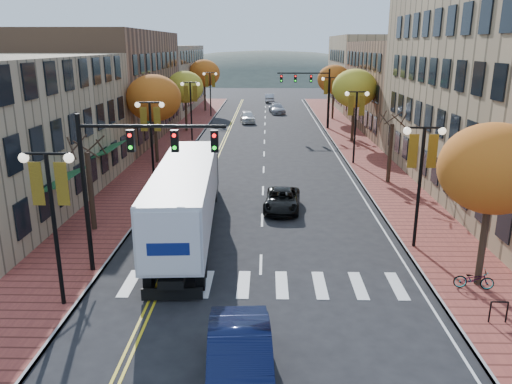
# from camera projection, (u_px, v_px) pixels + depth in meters

# --- Properties ---
(ground) EXTENTS (200.00, 200.00, 0.00)m
(ground) POSITION_uv_depth(u_px,v_px,m) (260.00, 309.00, 18.98)
(ground) COLOR black
(ground) RESTS_ON ground
(sidewalk_left) EXTENTS (4.00, 85.00, 0.15)m
(sidewalk_left) POSITION_uv_depth(u_px,v_px,m) (175.00, 143.00, 50.29)
(sidewalk_left) COLOR brown
(sidewalk_left) RESTS_ON ground
(sidewalk_right) EXTENTS (4.00, 85.00, 0.15)m
(sidewalk_right) POSITION_uv_depth(u_px,v_px,m) (354.00, 144.00, 49.92)
(sidewalk_right) COLOR brown
(sidewalk_right) RESTS_ON ground
(building_left_mid) EXTENTS (12.00, 24.00, 11.00)m
(building_left_mid) POSITION_uv_depth(u_px,v_px,m) (103.00, 86.00, 52.27)
(building_left_mid) COLOR brown
(building_left_mid) RESTS_ON ground
(building_left_far) EXTENTS (12.00, 26.00, 9.50)m
(building_left_far) POSITION_uv_depth(u_px,v_px,m) (155.00, 78.00, 76.45)
(building_left_far) COLOR #9E8966
(building_left_far) RESTS_ON ground
(building_right_mid) EXTENTS (15.00, 24.00, 10.00)m
(building_right_mid) POSITION_uv_depth(u_px,v_px,m) (425.00, 87.00, 57.43)
(building_right_mid) COLOR brown
(building_right_mid) RESTS_ON ground
(building_right_far) EXTENTS (15.00, 20.00, 11.00)m
(building_right_far) POSITION_uv_depth(u_px,v_px,m) (383.00, 72.00, 78.37)
(building_right_far) COLOR #9E8966
(building_right_far) RESTS_ON ground
(tree_left_a) EXTENTS (0.28, 0.28, 4.20)m
(tree_left_a) POSITION_uv_depth(u_px,v_px,m) (91.00, 191.00, 26.19)
(tree_left_a) COLOR #382619
(tree_left_a) RESTS_ON sidewalk_left
(tree_left_b) EXTENTS (4.48, 4.48, 7.21)m
(tree_left_b) POSITION_uv_depth(u_px,v_px,m) (154.00, 98.00, 40.62)
(tree_left_b) COLOR #382619
(tree_left_b) RESTS_ON sidewalk_left
(tree_left_c) EXTENTS (4.16, 4.16, 6.69)m
(tree_left_c) POSITION_uv_depth(u_px,v_px,m) (185.00, 87.00, 56.07)
(tree_left_c) COLOR #382619
(tree_left_c) RESTS_ON sidewalk_left
(tree_left_d) EXTENTS (4.61, 4.61, 7.42)m
(tree_left_d) POSITION_uv_depth(u_px,v_px,m) (204.00, 73.00, 73.16)
(tree_left_d) COLOR #382619
(tree_left_d) RESTS_ON sidewalk_left
(tree_right_a) EXTENTS (4.16, 4.16, 6.69)m
(tree_right_a) POSITION_uv_depth(u_px,v_px,m) (493.00, 169.00, 19.27)
(tree_right_a) COLOR #382619
(tree_right_a) RESTS_ON sidewalk_right
(tree_right_b) EXTENTS (0.28, 0.28, 4.20)m
(tree_right_b) POSITION_uv_depth(u_px,v_px,m) (390.00, 153.00, 35.40)
(tree_right_b) COLOR #382619
(tree_right_b) RESTS_ON sidewalk_right
(tree_right_c) EXTENTS (4.48, 4.48, 7.21)m
(tree_right_c) POSITION_uv_depth(u_px,v_px,m) (355.00, 88.00, 49.83)
(tree_right_c) COLOR #382619
(tree_right_c) RESTS_ON sidewalk_right
(tree_right_d) EXTENTS (4.35, 4.35, 7.00)m
(tree_right_d) POSITION_uv_depth(u_px,v_px,m) (334.00, 79.00, 65.21)
(tree_right_d) COLOR #382619
(tree_right_d) RESTS_ON sidewalk_right
(lamp_left_a) EXTENTS (1.96, 0.36, 6.05)m
(lamp_left_a) POSITION_uv_depth(u_px,v_px,m) (51.00, 200.00, 17.91)
(lamp_left_a) COLOR black
(lamp_left_a) RESTS_ON ground
(lamp_left_b) EXTENTS (1.96, 0.36, 6.05)m
(lamp_left_b) POSITION_uv_depth(u_px,v_px,m) (151.00, 128.00, 33.25)
(lamp_left_b) COLOR black
(lamp_left_b) RESTS_ON ground
(lamp_left_c) EXTENTS (1.96, 0.36, 6.05)m
(lamp_left_c) POSITION_uv_depth(u_px,v_px,m) (191.00, 100.00, 50.50)
(lamp_left_c) COLOR black
(lamp_left_c) RESTS_ON ground
(lamp_left_d) EXTENTS (1.96, 0.36, 6.05)m
(lamp_left_d) POSITION_uv_depth(u_px,v_px,m) (210.00, 86.00, 67.75)
(lamp_left_d) COLOR black
(lamp_left_d) RESTS_ON ground
(lamp_right_a) EXTENTS (1.96, 0.36, 6.05)m
(lamp_right_a) POSITION_uv_depth(u_px,v_px,m) (421.00, 164.00, 23.35)
(lamp_right_a) COLOR black
(lamp_right_a) RESTS_ON ground
(lamp_right_b) EXTENTS (1.96, 0.36, 6.05)m
(lamp_right_b) POSITION_uv_depth(u_px,v_px,m) (356.00, 113.00, 40.60)
(lamp_right_b) COLOR black
(lamp_right_b) RESTS_ON ground
(lamp_right_c) EXTENTS (1.96, 0.36, 6.05)m
(lamp_right_c) POSITION_uv_depth(u_px,v_px,m) (330.00, 93.00, 57.86)
(lamp_right_c) COLOR black
(lamp_right_c) RESTS_ON ground
(traffic_mast_near) EXTENTS (6.10, 0.35, 7.00)m
(traffic_mast_near) POSITION_uv_depth(u_px,v_px,m) (128.00, 164.00, 20.56)
(traffic_mast_near) COLOR black
(traffic_mast_near) RESTS_ON ground
(traffic_mast_far) EXTENTS (6.10, 0.34, 7.00)m
(traffic_mast_far) POSITION_uv_depth(u_px,v_px,m) (312.00, 87.00, 57.72)
(traffic_mast_far) COLOR black
(traffic_mast_far) RESTS_ON ground
(semi_truck) EXTENTS (3.45, 16.04, 3.98)m
(semi_truck) POSITION_uv_depth(u_px,v_px,m) (188.00, 191.00, 25.95)
(semi_truck) COLOR black
(semi_truck) RESTS_ON ground
(navy_sedan) EXTENTS (2.21, 5.42, 1.75)m
(navy_sedan) POSITION_uv_depth(u_px,v_px,m) (240.00, 363.00, 14.34)
(navy_sedan) COLOR black
(navy_sedan) RESTS_ON ground
(black_suv) EXTENTS (2.42, 4.64, 1.25)m
(black_suv) POSITION_uv_depth(u_px,v_px,m) (282.00, 200.00, 30.20)
(black_suv) COLOR black
(black_suv) RESTS_ON ground
(car_far_white) EXTENTS (2.23, 4.53, 1.49)m
(car_far_white) POSITION_uv_depth(u_px,v_px,m) (248.00, 117.00, 64.09)
(car_far_white) COLOR white
(car_far_white) RESTS_ON ground
(car_far_silver) EXTENTS (2.61, 5.07, 1.41)m
(car_far_silver) POSITION_uv_depth(u_px,v_px,m) (277.00, 108.00, 72.64)
(car_far_silver) COLOR #9C9DA3
(car_far_silver) RESTS_ON ground
(car_far_oncoming) EXTENTS (1.55, 4.39, 1.45)m
(car_far_oncoming) POSITION_uv_depth(u_px,v_px,m) (270.00, 98.00, 86.65)
(car_far_oncoming) COLOR #A4A4AC
(car_far_oncoming) RESTS_ON ground
(bicycle) EXTENTS (1.63, 0.76, 0.82)m
(bicycle) POSITION_uv_depth(u_px,v_px,m) (474.00, 279.00, 20.14)
(bicycle) COLOR gray
(bicycle) RESTS_ON sidewalk_right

